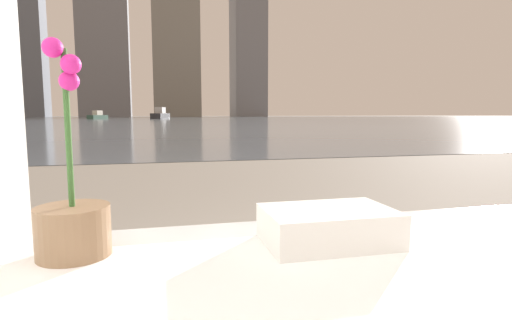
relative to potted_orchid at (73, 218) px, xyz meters
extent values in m
cylinder|color=#8C6B4C|center=(0.00, 0.00, -0.03)|extent=(0.15, 0.15, 0.11)
cylinder|color=#38662D|center=(0.00, 0.00, 0.18)|extent=(0.01, 0.01, 0.32)
sphere|color=#DB238E|center=(-0.02, -0.01, 0.34)|extent=(0.04, 0.04, 0.04)
sphere|color=#DB238E|center=(0.01, -0.01, 0.31)|extent=(0.04, 0.04, 0.04)
sphere|color=#DB238E|center=(0.01, 0.00, 0.28)|extent=(0.04, 0.04, 0.04)
cube|color=white|center=(0.55, -0.05, -0.06)|extent=(0.29, 0.20, 0.04)
cube|color=white|center=(0.55, -0.05, -0.02)|extent=(0.29, 0.20, 0.04)
cube|color=slate|center=(0.60, 61.04, -0.61)|extent=(180.00, 110.00, 0.01)
cube|color=#335647|center=(-9.12, 65.62, -0.29)|extent=(2.84, 3.68, 0.62)
cube|color=silver|center=(-9.12, 65.62, 0.37)|extent=(1.43, 1.60, 0.71)
cube|color=#2D2D33|center=(0.40, 69.04, -0.16)|extent=(3.33, 5.41, 0.90)
cube|color=silver|center=(0.40, 69.04, 0.80)|extent=(1.83, 2.23, 1.02)
cube|color=slate|center=(-34.36, 117.04, 26.90)|extent=(11.41, 7.44, 55.02)
cube|color=gray|center=(5.38, 117.04, 25.05)|extent=(13.04, 8.84, 51.34)
cube|color=slate|center=(26.27, 117.04, 32.69)|extent=(9.29, 11.28, 66.62)
camera|label=1|loc=(0.18, -0.88, 0.22)|focal=28.00mm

